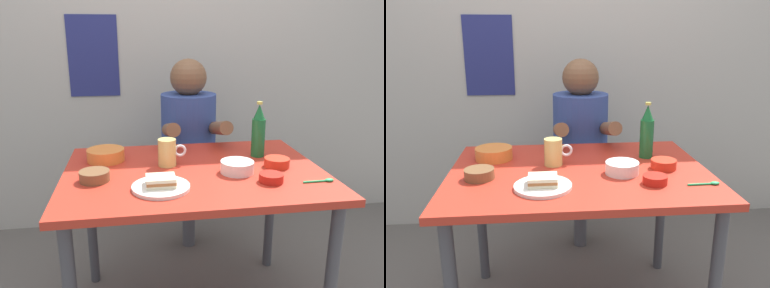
{
  "view_description": "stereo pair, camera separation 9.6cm",
  "coord_description": "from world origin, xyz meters",
  "views": [
    {
      "loc": [
        -0.25,
        -1.52,
        1.3
      ],
      "look_at": [
        0.0,
        0.05,
        0.84
      ],
      "focal_mm": 35.55,
      "sensor_mm": 36.0,
      "label": 1
    },
    {
      "loc": [
        -0.15,
        -1.53,
        1.3
      ],
      "look_at": [
        0.0,
        0.05,
        0.84
      ],
      "focal_mm": 35.55,
      "sensor_mm": 36.0,
      "label": 2
    }
  ],
  "objects": [
    {
      "name": "plate_orange",
      "position": [
        -0.16,
        -0.19,
        0.75
      ],
      "size": [
        0.22,
        0.22,
        0.01
      ],
      "primitive_type": "cylinder",
      "color": "silver",
      "rests_on": "dining_table"
    },
    {
      "name": "beer_mug",
      "position": [
        -0.11,
        0.07,
        0.8
      ],
      "size": [
        0.13,
        0.08,
        0.12
      ],
      "color": "#D1BC66",
      "rests_on": "dining_table"
    },
    {
      "name": "wall_back",
      "position": [
        -0.0,
        1.05,
        1.3
      ],
      "size": [
        4.4,
        0.09,
        2.6
      ],
      "color": "#ADA89E",
      "rests_on": "ground"
    },
    {
      "name": "sambal_bowl_red",
      "position": [
        0.28,
        -0.19,
        0.76
      ],
      "size": [
        0.1,
        0.1,
        0.03
      ],
      "color": "#B21E14",
      "rests_on": "dining_table"
    },
    {
      "name": "condiment_bowl_brown",
      "position": [
        -0.41,
        -0.07,
        0.76
      ],
      "size": [
        0.12,
        0.12,
        0.04
      ],
      "color": "brown",
      "rests_on": "dining_table"
    },
    {
      "name": "spoon",
      "position": [
        0.49,
        -0.22,
        0.75
      ],
      "size": [
        0.13,
        0.02,
        0.01
      ],
      "color": "#26A559",
      "rests_on": "dining_table"
    },
    {
      "name": "rice_bowl_white",
      "position": [
        0.17,
        -0.06,
        0.77
      ],
      "size": [
        0.14,
        0.14,
        0.05
      ],
      "color": "silver",
      "rests_on": "dining_table"
    },
    {
      "name": "dining_table",
      "position": [
        0.0,
        0.0,
        0.65
      ],
      "size": [
        1.1,
        0.8,
        0.74
      ],
      "color": "#B72D1E",
      "rests_on": "ground"
    },
    {
      "name": "person_seated",
      "position": [
        0.07,
        0.62,
        0.77
      ],
      "size": [
        0.33,
        0.56,
        0.72
      ],
      "color": "#33478C",
      "rests_on": "stool"
    },
    {
      "name": "stool",
      "position": [
        0.07,
        0.63,
        0.35
      ],
      "size": [
        0.34,
        0.34,
        0.45
      ],
      "color": "#4C4C51",
      "rests_on": "ground"
    },
    {
      "name": "sauce_bowl_chili",
      "position": [
        0.37,
        -0.02,
        0.76
      ],
      "size": [
        0.11,
        0.11,
        0.04
      ],
      "color": "red",
      "rests_on": "dining_table"
    },
    {
      "name": "beer_bottle",
      "position": [
        0.33,
        0.14,
        0.86
      ],
      "size": [
        0.06,
        0.06,
        0.26
      ],
      "color": "#19602D",
      "rests_on": "dining_table"
    },
    {
      "name": "soup_bowl_orange",
      "position": [
        -0.38,
        0.18,
        0.77
      ],
      "size": [
        0.17,
        0.17,
        0.05
      ],
      "color": "orange",
      "rests_on": "dining_table"
    },
    {
      "name": "sandwich",
      "position": [
        -0.16,
        -0.19,
        0.77
      ],
      "size": [
        0.11,
        0.09,
        0.04
      ],
      "color": "beige",
      "rests_on": "plate_orange"
    }
  ]
}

